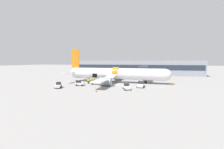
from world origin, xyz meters
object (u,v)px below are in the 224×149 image
object	(u,v)px
ground_crew_supervisor	(89,81)
ground_crew_helper	(88,81)
baggage_tug_lead	(80,83)
ground_crew_driver	(91,81)
ground_crew_loader_a	(104,81)
ground_crew_loader_b	(94,80)
baggage_tug_spare	(58,85)
baggage_cart_loading	(96,83)
baggage_tug_rear	(127,87)
airplane	(115,74)
baggage_tug_mid	(141,85)

from	to	relation	value
ground_crew_supervisor	ground_crew_helper	distance (m)	0.91
baggage_tug_lead	ground_crew_driver	distance (m)	5.63
ground_crew_loader_a	ground_crew_loader_b	distance (m)	3.50
baggage_tug_lead	baggage_tug_spare	distance (m)	6.45
baggage_cart_loading	ground_crew_supervisor	world-z (taller)	ground_crew_supervisor
baggage_tug_spare	ground_crew_driver	distance (m)	11.86
baggage_tug_rear	ground_crew_loader_a	size ratio (longest dim) A/B	1.81
baggage_tug_spare	ground_crew_driver	xyz separation A→B (m)	(5.25, 10.64, 0.22)
baggage_cart_loading	ground_crew_driver	size ratio (longest dim) A/B	2.44
airplane	ground_crew_helper	size ratio (longest dim) A/B	21.02
airplane	ground_crew_loader_b	xyz separation A→B (m)	(-6.50, -3.06, -2.06)
baggage_tug_rear	baggage_tug_spare	distance (m)	19.07
ground_crew_loader_b	baggage_tug_mid	bearing A→B (deg)	-15.91
baggage_tug_mid	ground_crew_loader_b	distance (m)	16.89
ground_crew_loader_a	ground_crew_loader_b	bearing A→B (deg)	175.94
baggage_tug_mid	baggage_cart_loading	distance (m)	14.49
airplane	baggage_tug_lead	world-z (taller)	airplane
baggage_tug_spare	baggage_tug_rear	bearing A→B (deg)	8.19
baggage_tug_lead	ground_crew_supervisor	size ratio (longest dim) A/B	1.74
baggage_cart_loading	ground_crew_supervisor	xyz separation A→B (m)	(-2.99, 0.75, 0.38)
baggage_tug_lead	ground_crew_supervisor	world-z (taller)	baggage_tug_lead
baggage_tug_spare	ground_crew_loader_a	bearing A→B (deg)	51.48
baggage_tug_spare	airplane	bearing A→B (deg)	50.63
ground_crew_driver	ground_crew_supervisor	world-z (taller)	ground_crew_driver
baggage_tug_rear	ground_crew_loader_a	world-z (taller)	baggage_tug_rear
baggage_tug_spare	ground_crew_helper	distance (m)	11.33
baggage_cart_loading	ground_crew_driver	distance (m)	2.89
airplane	ground_crew_supervisor	size ratio (longest dim) A/B	22.21
ground_crew_loader_a	ground_crew_supervisor	bearing A→B (deg)	-158.64
baggage_tug_spare	ground_crew_supervisor	bearing A→B (deg)	64.60
baggage_tug_lead	baggage_tug_spare	size ratio (longest dim) A/B	0.89
baggage_tug_spare	ground_crew_supervisor	size ratio (longest dim) A/B	1.97
ground_crew_driver	ground_crew_helper	bearing A→B (deg)	-176.31
baggage_tug_spare	ground_crew_supervisor	world-z (taller)	ground_crew_supervisor
ground_crew_supervisor	ground_crew_helper	world-z (taller)	ground_crew_helper
ground_crew_loader_a	ground_crew_helper	bearing A→B (deg)	-167.75
baggage_cart_loading	ground_crew_helper	size ratio (longest dim) A/B	2.41
ground_crew_helper	baggage_cart_loading	bearing A→B (deg)	-21.50
baggage_tug_mid	ground_crew_loader_a	xyz separation A→B (m)	(-12.75, 4.38, 0.10)
baggage_cart_loading	ground_crew_loader_b	size ratio (longest dim) A/B	2.36
baggage_tug_lead	ground_crew_loader_a	bearing A→B (deg)	49.76
ground_crew_loader_b	baggage_tug_rear	bearing A→B (deg)	-35.24
baggage_tug_lead	ground_crew_helper	distance (m)	5.37
baggage_tug_rear	airplane	bearing A→B (deg)	118.09
baggage_tug_rear	ground_crew_loader_b	world-z (taller)	ground_crew_loader_b
ground_crew_loader_a	ground_crew_supervisor	xyz separation A→B (m)	(-4.61, -1.80, 0.00)
baggage_cart_loading	ground_crew_loader_a	distance (m)	3.05
baggage_tug_spare	ground_crew_loader_a	size ratio (longest dim) A/B	1.98
airplane	baggage_cart_loading	size ratio (longest dim) A/B	8.71
ground_crew_loader_a	ground_crew_supervisor	size ratio (longest dim) A/B	0.99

